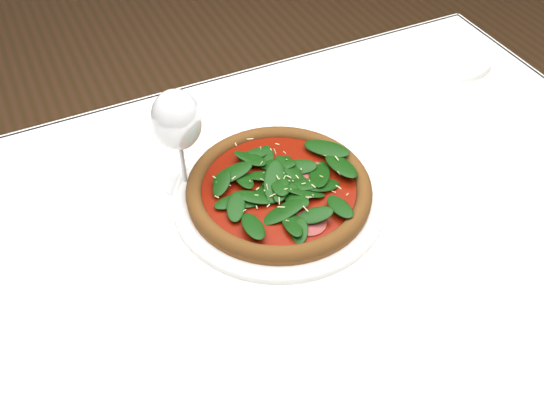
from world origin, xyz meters
name	(u,v)px	position (x,y,z in m)	size (l,w,h in m)	color
dining_table	(300,260)	(0.00, 0.00, 0.65)	(1.21, 0.81, 0.75)	white
plate	(279,196)	(-0.01, 0.05, 0.76)	(0.33, 0.33, 0.01)	silver
pizza	(279,187)	(-0.01, 0.05, 0.78)	(0.31, 0.31, 0.04)	brown
wine_glass	(177,122)	(-0.14, 0.15, 0.88)	(0.07, 0.07, 0.18)	white
saucer_far	(452,57)	(0.47, 0.25, 0.76)	(0.15, 0.15, 0.01)	silver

